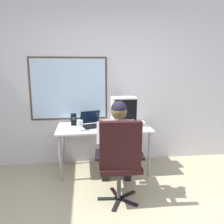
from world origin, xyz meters
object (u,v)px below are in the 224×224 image
at_px(person_seated, 118,145).
at_px(laptop, 92,122).
at_px(desk, 104,131).
at_px(desk_speaker, 74,119).
at_px(crt_monitor, 124,109).
at_px(office_chair, 120,157).
at_px(wine_glass, 80,124).

bearing_deg(person_seated, laptop, 111.81).
relative_size(desk, desk_speaker, 7.67).
height_order(desk, crt_monitor, crt_monitor).
bearing_deg(office_chair, person_seated, 85.52).
bearing_deg(crt_monitor, person_seated, -105.96).
xyz_separation_m(person_seated, laptop, (-0.30, 0.75, 0.13)).
bearing_deg(desk, office_chair, -84.15).
height_order(office_chair, person_seated, person_seated).
height_order(crt_monitor, desk_speaker, crt_monitor).
distance_m(desk, desk_speaker, 0.51).
bearing_deg(desk_speaker, office_chair, -62.92).
distance_m(desk, wine_glass, 0.43).
distance_m(crt_monitor, laptop, 0.54).
bearing_deg(crt_monitor, wine_glass, -164.43).
relative_size(office_chair, person_seated, 0.86).
xyz_separation_m(office_chair, laptop, (-0.28, 1.03, 0.17)).
relative_size(desk, office_chair, 1.34).
height_order(crt_monitor, laptop, crt_monitor).
bearing_deg(crt_monitor, office_chair, -102.68).
bearing_deg(desk, person_seated, -79.88).
distance_m(laptop, wine_glass, 0.31).
relative_size(laptop, wine_glass, 2.62).
xyz_separation_m(person_seated, crt_monitor, (0.19, 0.68, 0.33)).
relative_size(person_seated, desk_speaker, 6.68).
xyz_separation_m(desk, person_seated, (0.12, -0.67, -0.00)).
distance_m(crt_monitor, desk_speaker, 0.80).
xyz_separation_m(wine_glass, desk_speaker, (-0.10, 0.32, -0.01)).
bearing_deg(laptop, office_chair, -74.95).
relative_size(crt_monitor, laptop, 1.12).
distance_m(office_chair, wine_glass, 0.92).
relative_size(office_chair, desk_speaker, 5.72).
bearing_deg(wine_glass, office_chair, -59.58).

